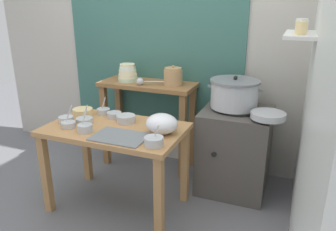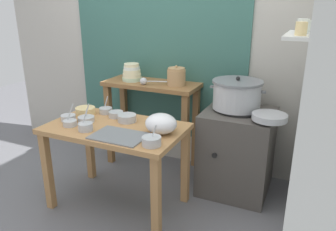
% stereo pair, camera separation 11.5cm
% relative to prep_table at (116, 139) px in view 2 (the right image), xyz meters
% --- Properties ---
extents(ground_plane, '(9.00, 9.00, 0.00)m').
position_rel_prep_table_xyz_m(ground_plane, '(0.03, -0.04, -0.61)').
color(ground_plane, slate).
extents(wall_back, '(4.40, 0.12, 2.60)m').
position_rel_prep_table_xyz_m(wall_back, '(0.12, 1.06, 0.69)').
color(wall_back, '#B2ADA3').
rests_on(wall_back, ground).
extents(wall_right, '(0.30, 3.20, 2.60)m').
position_rel_prep_table_xyz_m(wall_right, '(1.43, 0.16, 0.69)').
color(wall_right, silver).
rests_on(wall_right, ground).
extents(prep_table, '(1.10, 0.66, 0.72)m').
position_rel_prep_table_xyz_m(prep_table, '(0.00, 0.00, 0.00)').
color(prep_table, '#B27F4C').
rests_on(prep_table, ground).
extents(back_shelf_table, '(0.96, 0.40, 0.90)m').
position_rel_prep_table_xyz_m(back_shelf_table, '(-0.08, 0.79, 0.07)').
color(back_shelf_table, olive).
rests_on(back_shelf_table, ground).
extents(stove_block, '(0.60, 0.61, 0.78)m').
position_rel_prep_table_xyz_m(stove_block, '(0.85, 0.66, -0.23)').
color(stove_block, '#4C4742').
rests_on(stove_block, ground).
extents(steamer_pot, '(0.48, 0.43, 0.28)m').
position_rel_prep_table_xyz_m(steamer_pot, '(0.81, 0.68, 0.30)').
color(steamer_pot, '#B7BABF').
rests_on(steamer_pot, stove_block).
extents(clay_pot, '(0.18, 0.18, 0.19)m').
position_rel_prep_table_xyz_m(clay_pot, '(0.19, 0.79, 0.37)').
color(clay_pot, tan).
rests_on(clay_pot, back_shelf_table).
extents(bowl_stack_enamel, '(0.20, 0.20, 0.18)m').
position_rel_prep_table_xyz_m(bowl_stack_enamel, '(-0.29, 0.78, 0.37)').
color(bowl_stack_enamel, '#B7D1AD').
rests_on(bowl_stack_enamel, back_shelf_table).
extents(ladle, '(0.27, 0.13, 0.07)m').
position_rel_prep_table_xyz_m(ladle, '(-0.09, 0.68, 0.33)').
color(ladle, '#B7BABF').
rests_on(ladle, back_shelf_table).
extents(serving_tray, '(0.40, 0.28, 0.01)m').
position_rel_prep_table_xyz_m(serving_tray, '(0.15, -0.17, 0.12)').
color(serving_tray, slate).
rests_on(serving_tray, prep_table).
extents(plastic_bag, '(0.24, 0.22, 0.15)m').
position_rel_prep_table_xyz_m(plastic_bag, '(0.40, 0.02, 0.19)').
color(plastic_bag, white).
rests_on(plastic_bag, prep_table).
extents(wide_pan, '(0.28, 0.28, 0.05)m').
position_rel_prep_table_xyz_m(wide_pan, '(1.12, 0.49, 0.20)').
color(wide_pan, '#B7BABF').
rests_on(wide_pan, stove_block).
extents(prep_bowl_0, '(0.14, 0.14, 0.15)m').
position_rel_prep_table_xyz_m(prep_bowl_0, '(0.43, -0.21, 0.15)').
color(prep_bowl_0, '#B7BABF').
rests_on(prep_bowl_0, prep_table).
extents(prep_bowl_1, '(0.13, 0.13, 0.05)m').
position_rel_prep_table_xyz_m(prep_bowl_1, '(-0.12, 0.19, 0.14)').
color(prep_bowl_1, '#B7BABF').
rests_on(prep_bowl_1, prep_table).
extents(prep_bowl_2, '(0.17, 0.17, 0.06)m').
position_rel_prep_table_xyz_m(prep_bowl_2, '(-0.40, 0.14, 0.15)').
color(prep_bowl_2, '#E5C684').
rests_on(prep_bowl_2, prep_table).
extents(prep_bowl_3, '(0.16, 0.16, 0.06)m').
position_rel_prep_table_xyz_m(prep_bowl_3, '(0.03, 0.14, 0.14)').
color(prep_bowl_3, '#B7BABF').
rests_on(prep_bowl_3, prep_table).
extents(prep_bowl_4, '(0.12, 0.12, 0.15)m').
position_rel_prep_table_xyz_m(prep_bowl_4, '(-0.26, 0.24, 0.14)').
color(prep_bowl_4, '#B7BABF').
rests_on(prep_bowl_4, prep_table).
extents(prep_bowl_5, '(0.14, 0.14, 0.15)m').
position_rel_prep_table_xyz_m(prep_bowl_5, '(-0.28, -0.01, 0.14)').
color(prep_bowl_5, '#B7BABF').
rests_on(prep_bowl_5, prep_table).
extents(prep_bowl_6, '(0.11, 0.11, 0.17)m').
position_rel_prep_table_xyz_m(prep_bowl_6, '(-0.16, -0.17, 0.14)').
color(prep_bowl_6, '#B7BABF').
rests_on(prep_bowl_6, prep_table).
extents(prep_bowl_7, '(0.11, 0.11, 0.18)m').
position_rel_prep_table_xyz_m(prep_bowl_7, '(-0.33, -0.14, 0.14)').
color(prep_bowl_7, '#B7BABF').
rests_on(prep_bowl_7, prep_table).
extents(prep_bowl_8, '(0.12, 0.12, 0.05)m').
position_rel_prep_table_xyz_m(prep_bowl_8, '(-0.43, -0.05, 0.14)').
color(prep_bowl_8, '#B7BABF').
rests_on(prep_bowl_8, prep_table).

